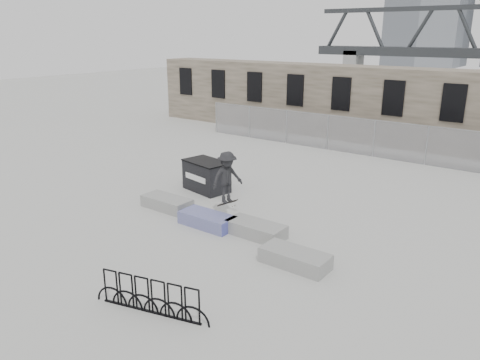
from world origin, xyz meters
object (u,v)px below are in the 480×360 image
object	(u,v)px
planter_center_right	(256,229)
skateboarder	(227,177)
planter_center_left	(207,219)
planter_offset	(295,258)
dumpster	(207,176)
planter_far_left	(167,202)
bike_rack	(150,296)

from	to	relation	value
planter_center_right	skateboarder	size ratio (longest dim) A/B	0.99
planter_center_left	skateboarder	world-z (taller)	skateboarder
planter_offset	dumpster	size ratio (longest dim) A/B	0.93
planter_far_left	planter_offset	distance (m)	6.35
planter_offset	bike_rack	xyz separation A→B (m)	(-1.55, -4.14, 0.19)
dumpster	skateboarder	world-z (taller)	skateboarder
planter_far_left	planter_offset	size ratio (longest dim) A/B	1.00
skateboarder	planter_center_right	bearing A→B (deg)	-82.99
planter_far_left	skateboarder	size ratio (longest dim) A/B	0.99
planter_center_left	planter_offset	distance (m)	3.97
planter_far_left	dumpster	distance (m)	2.60
planter_far_left	planter_offset	xyz separation A→B (m)	(6.26, -1.06, 0.00)
planter_center_right	skateboarder	xyz separation A→B (m)	(-1.42, 0.30, 1.44)
planter_center_left	skateboarder	size ratio (longest dim) A/B	0.99
bike_rack	dumpster	bearing A→B (deg)	122.34
planter_center_right	dumpster	xyz separation A→B (m)	(-4.36, 2.59, 0.41)
planter_offset	bike_rack	distance (m)	4.43
dumpster	skateboarder	bearing A→B (deg)	-26.77
planter_offset	planter_center_right	bearing A→B (deg)	153.88
planter_far_left	planter_center_right	bearing A→B (deg)	-0.45
dumpster	bike_rack	xyz separation A→B (m)	(4.92, -7.77, -0.21)
planter_center_right	skateboarder	bearing A→B (deg)	168.15
planter_far_left	bike_rack	distance (m)	7.02
planter_far_left	planter_offset	world-z (taller)	same
planter_center_right	planter_offset	bearing A→B (deg)	-26.12
planter_center_right	bike_rack	size ratio (longest dim) A/B	0.66
planter_far_left	bike_rack	bearing A→B (deg)	-47.85
planter_center_right	dumpster	world-z (taller)	dumpster
planter_offset	skateboarder	distance (m)	4.03
planter_center_left	planter_center_right	size ratio (longest dim) A/B	1.00
dumpster	bike_rack	size ratio (longest dim) A/B	0.71
planter_center_right	bike_rack	distance (m)	5.21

